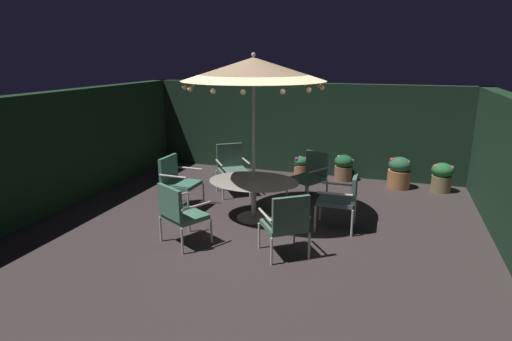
# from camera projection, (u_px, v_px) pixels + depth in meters

# --- Properties ---
(ground_plane) EXTENTS (8.01, 7.42, 0.02)m
(ground_plane) POSITION_uv_depth(u_px,v_px,m) (258.00, 225.00, 7.15)
(ground_plane) COLOR #3F3334
(hedge_backdrop_rear) EXTENTS (8.01, 0.30, 2.17)m
(hedge_backdrop_rear) POSITION_uv_depth(u_px,v_px,m) (303.00, 128.00, 10.12)
(hedge_backdrop_rear) COLOR #1A3020
(hedge_backdrop_rear) RESTS_ON ground_plane
(hedge_backdrop_left) EXTENTS (0.30, 7.42, 2.17)m
(hedge_backdrop_left) POSITION_uv_depth(u_px,v_px,m) (68.00, 148.00, 8.02)
(hedge_backdrop_left) COLOR #19351D
(hedge_backdrop_left) RESTS_ON ground_plane
(patio_dining_table) EXTENTS (1.59, 1.23, 0.71)m
(patio_dining_table) POSITION_uv_depth(u_px,v_px,m) (254.00, 188.00, 7.27)
(patio_dining_table) COLOR beige
(patio_dining_table) RESTS_ON ground_plane
(patio_umbrella) EXTENTS (2.37, 2.37, 2.85)m
(patio_umbrella) POSITION_uv_depth(u_px,v_px,m) (253.00, 69.00, 6.73)
(patio_umbrella) COLOR beige
(patio_umbrella) RESTS_ON ground_plane
(patio_chair_north) EXTENTS (0.63, 0.65, 0.99)m
(patio_chair_north) POSITION_uv_depth(u_px,v_px,m) (177.00, 179.00, 7.78)
(patio_chair_north) COLOR beige
(patio_chair_north) RESTS_ON ground_plane
(patio_chair_northeast) EXTENTS (0.81, 0.79, 0.95)m
(patio_chair_northeast) POSITION_uv_depth(u_px,v_px,m) (179.00, 211.00, 6.26)
(patio_chair_northeast) COLOR beige
(patio_chair_northeast) RESTS_ON ground_plane
(patio_chair_east) EXTENTS (0.81, 0.81, 0.96)m
(patio_chair_east) POSITION_uv_depth(u_px,v_px,m) (286.00, 221.00, 5.87)
(patio_chair_east) COLOR beige
(patio_chair_east) RESTS_ON ground_plane
(patio_chair_southeast) EXTENTS (0.64, 0.58, 0.94)m
(patio_chair_southeast) POSITION_uv_depth(u_px,v_px,m) (342.00, 197.00, 6.83)
(patio_chair_southeast) COLOR beige
(patio_chair_southeast) RESTS_ON ground_plane
(patio_chair_south) EXTENTS (0.79, 0.81, 0.95)m
(patio_chair_south) POSITION_uv_depth(u_px,v_px,m) (311.00, 173.00, 8.27)
(patio_chair_south) COLOR beige
(patio_chair_south) RESTS_ON ground_plane
(patio_chair_southwest) EXTENTS (0.84, 0.84, 1.02)m
(patio_chair_southwest) POSITION_uv_depth(u_px,v_px,m) (232.00, 165.00, 8.67)
(patio_chair_southwest) COLOR beige
(patio_chair_southwest) RESTS_ON ground_plane
(potted_plant_back_center) EXTENTS (0.44, 0.44, 0.62)m
(potted_plant_back_center) POSITION_uv_depth(u_px,v_px,m) (442.00, 176.00, 8.81)
(potted_plant_back_center) COLOR olive
(potted_plant_back_center) RESTS_ON ground_plane
(potted_plant_right_near) EXTENTS (0.48, 0.48, 0.68)m
(potted_plant_right_near) POSITION_uv_depth(u_px,v_px,m) (399.00, 172.00, 9.05)
(potted_plant_right_near) COLOR #AC6A42
(potted_plant_right_near) RESTS_ON ground_plane
(potted_plant_back_left) EXTENTS (0.33, 0.33, 0.50)m
(potted_plant_back_left) POSITION_uv_depth(u_px,v_px,m) (301.00, 167.00, 9.87)
(potted_plant_back_left) COLOR #A76F46
(potted_plant_back_left) RESTS_ON ground_plane
(potted_plant_left_far) EXTENTS (0.44, 0.43, 0.59)m
(potted_plant_left_far) POSITION_uv_depth(u_px,v_px,m) (344.00, 167.00, 9.63)
(potted_plant_left_far) COLOR #8A6547
(potted_plant_left_far) RESTS_ON ground_plane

